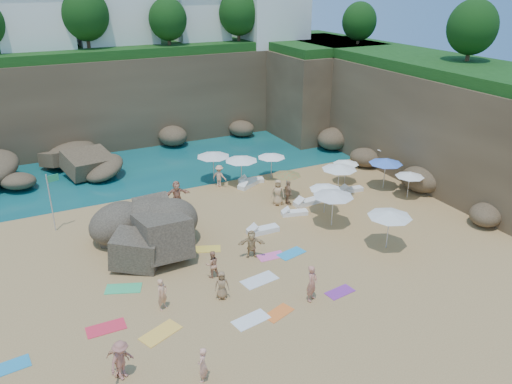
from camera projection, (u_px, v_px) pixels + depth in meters
name	position (u px, v px, depth m)	size (l,w,h in m)	color
ground	(248.00, 248.00, 29.13)	(120.00, 120.00, 0.00)	tan
seawater	(129.00, 123.00, 53.82)	(120.00, 120.00, 0.00)	#0C4751
cliff_back	(157.00, 94.00, 48.93)	(44.00, 8.00, 8.00)	brown
cliff_right	(411.00, 114.00, 41.85)	(8.00, 30.00, 8.00)	brown
cliff_corner	(314.00, 89.00, 50.91)	(10.00, 12.00, 8.00)	brown
rock_promontory	(27.00, 185.00, 37.83)	(12.00, 7.00, 2.00)	brown
clifftop_buildings	(159.00, 15.00, 47.11)	(28.48, 9.48, 7.00)	white
clifftop_trees	(200.00, 19.00, 42.67)	(35.60, 23.82, 4.40)	#11380F
rock_outcrop	(150.00, 244.00, 29.51)	(6.82, 5.12, 2.73)	brown
flag_pole	(52.00, 195.00, 30.18)	(0.72, 0.24, 3.77)	silver
parasol_0	(271.00, 155.00, 38.48)	(2.17, 2.17, 2.05)	silver
parasol_1	(213.00, 154.00, 37.73)	(2.55, 2.55, 2.41)	silver
parasol_2	(241.00, 158.00, 37.06)	(2.47, 2.47, 2.34)	silver
parasol_3	(346.00, 162.00, 37.61)	(1.96, 1.96, 1.85)	silver
parasol_4	(389.00, 147.00, 40.52)	(2.13, 2.13, 2.01)	silver
parasol_5	(326.00, 187.00, 32.77)	(2.13, 2.13, 2.02)	silver
parasol_6	(287.00, 173.00, 35.14)	(2.09, 2.09, 1.98)	silver
parasol_7	(410.00, 174.00, 35.09)	(2.02, 2.02, 1.91)	silver
parasol_8	(339.00, 167.00, 35.31)	(2.51, 2.51, 2.37)	silver
parasol_9	(333.00, 193.00, 30.88)	(2.54, 2.54, 2.41)	silver
parasol_10	(386.00, 161.00, 36.52)	(2.46, 2.46, 2.33)	silver
parasol_11	(390.00, 214.00, 28.26)	(2.54, 2.54, 2.40)	silver
lounger_0	(251.00, 181.00, 38.30)	(1.92, 0.64, 0.30)	white
lounger_1	(351.00, 190.00, 36.70)	(1.80, 0.60, 0.28)	white
lounger_2	(249.00, 184.00, 37.62)	(1.94, 0.65, 0.30)	white
lounger_3	(263.00, 230.00, 30.80)	(2.01, 0.67, 0.31)	white
lounger_4	(294.00, 213.00, 33.11)	(1.74, 0.58, 0.27)	white
lounger_5	(307.00, 202.00, 34.64)	(1.99, 0.66, 0.31)	white
towel_0	(9.00, 367.00, 20.19)	(1.64, 0.82, 0.03)	teal
towel_2	(279.00, 313.00, 23.45)	(1.47, 0.74, 0.03)	orange
towel_4	(161.00, 333.00, 22.12)	(1.83, 0.91, 0.03)	#FFBC43
towel_5	(251.00, 320.00, 22.97)	(1.72, 0.86, 0.03)	white
towel_6	(340.00, 292.00, 25.00)	(1.49, 0.74, 0.03)	purple
towel_7	(106.00, 328.00, 22.43)	(1.73, 0.86, 0.03)	#EA2940
towel_8	(291.00, 253.00, 28.49)	(1.63, 0.81, 0.03)	#2697CC
towel_9	(271.00, 256.00, 28.22)	(1.55, 0.77, 0.03)	pink
towel_11	(124.00, 288.00, 25.28)	(1.79, 0.89, 0.03)	#35BC71
towel_12	(207.00, 249.00, 28.95)	(1.60, 0.80, 0.03)	yellow
towel_13	(260.00, 280.00, 25.98)	(1.90, 0.95, 0.03)	silver
person_stand_0	(162.00, 294.00, 23.46)	(0.59, 0.39, 1.62)	tan
person_stand_1	(212.00, 264.00, 26.02)	(0.73, 0.57, 1.51)	tan
person_stand_2	(219.00, 176.00, 37.31)	(1.10, 0.45, 1.70)	#F0B088
person_stand_3	(288.00, 193.00, 34.33)	(1.03, 0.43, 1.76)	#A47752
person_stand_4	(278.00, 192.00, 34.27)	(0.90, 0.49, 1.85)	tan
person_stand_5	(177.00, 194.00, 33.99)	(1.74, 0.50, 1.88)	tan
person_stand_6	(203.00, 365.00, 19.25)	(0.56, 0.37, 1.54)	#E79F83
person_lie_0	(123.00, 373.00, 19.58)	(1.11, 1.72, 0.46)	#AA6455
person_lie_1	(119.00, 371.00, 19.72)	(0.93, 1.59, 0.39)	#ECAD86
person_lie_2	(222.00, 295.00, 24.48)	(0.71, 1.46, 0.39)	olive
person_lie_3	(252.00, 253.00, 28.12)	(1.49, 1.61, 0.43)	tan
person_lie_4	(311.00, 296.00, 24.32)	(0.69, 1.88, 0.45)	tan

